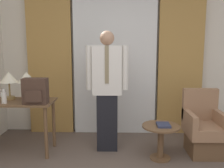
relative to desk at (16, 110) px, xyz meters
The scene contains 13 objects.
wall_back 1.89m from the desk, 35.21° to the left, with size 10.00×0.06×2.70m.
curtain_sheer_center 1.80m from the desk, 31.59° to the left, with size 1.44×0.06×2.58m.
curtain_drape_left 1.13m from the desk, 72.10° to the left, with size 0.78×0.06×2.58m.
curtain_drape_right 2.80m from the desk, 18.85° to the left, with size 0.78×0.06×2.58m.
desk is the anchor object (origin of this frame).
table_lamp_left 0.47m from the desk, 137.48° to the left, with size 0.27×0.27×0.41m.
table_lamp_right 0.47m from the desk, 42.52° to the left, with size 0.27×0.27×0.41m.
bottle_near_edge 0.28m from the desk, 121.07° to the right, with size 0.07×0.07×0.21m.
backpack 0.49m from the desk, 25.76° to the right, with size 0.33×0.20×0.36m.
person 1.37m from the desk, ahead, with size 0.61×0.21×1.79m.
armchair 2.76m from the desk, ahead, with size 0.52×0.59×0.93m.
side_table 2.12m from the desk, ahead, with size 0.52×0.52×0.49m.
book 2.13m from the desk, ahead, with size 0.18×0.21×0.03m.
Camera 1 is at (0.04, -1.55, 1.59)m, focal length 40.00 mm.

